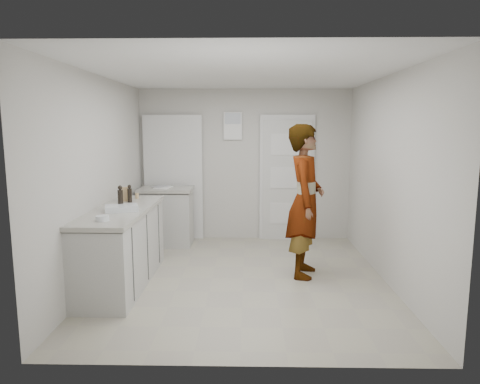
{
  "coord_description": "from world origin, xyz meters",
  "views": [
    {
      "loc": [
        0.07,
        -5.14,
        1.87
      ],
      "look_at": [
        -0.05,
        0.4,
        1.04
      ],
      "focal_mm": 32.0,
      "sensor_mm": 36.0,
      "label": 1
    }
  ],
  "objects_px": {
    "oil_cruet_a": "(130,194)",
    "baking_dish": "(122,208)",
    "oil_cruet_b": "(120,198)",
    "egg_bowl": "(102,218)",
    "cake_mix_box": "(124,194)",
    "person": "(305,201)",
    "spice_jar": "(137,196)"
  },
  "relations": [
    {
      "from": "cake_mix_box",
      "to": "spice_jar",
      "type": "bearing_deg",
      "value": 43.64
    },
    {
      "from": "person",
      "to": "egg_bowl",
      "type": "distance_m",
      "value": 2.44
    },
    {
      "from": "spice_jar",
      "to": "oil_cruet_a",
      "type": "bearing_deg",
      "value": -93.14
    },
    {
      "from": "oil_cruet_b",
      "to": "baking_dish",
      "type": "relative_size",
      "value": 0.66
    },
    {
      "from": "oil_cruet_b",
      "to": "egg_bowl",
      "type": "height_order",
      "value": "oil_cruet_b"
    },
    {
      "from": "oil_cruet_b",
      "to": "egg_bowl",
      "type": "xyz_separation_m",
      "value": [
        0.0,
        -0.65,
        -0.11
      ]
    },
    {
      "from": "spice_jar",
      "to": "cake_mix_box",
      "type": "bearing_deg",
      "value": -116.22
    },
    {
      "from": "oil_cruet_a",
      "to": "baking_dish",
      "type": "distance_m",
      "value": 0.58
    },
    {
      "from": "cake_mix_box",
      "to": "oil_cruet_a",
      "type": "xyz_separation_m",
      "value": [
        0.09,
        -0.07,
        0.02
      ]
    },
    {
      "from": "person",
      "to": "cake_mix_box",
      "type": "relative_size",
      "value": 10.43
    },
    {
      "from": "cake_mix_box",
      "to": "oil_cruet_b",
      "type": "distance_m",
      "value": 0.54
    },
    {
      "from": "cake_mix_box",
      "to": "oil_cruet_b",
      "type": "relative_size",
      "value": 0.66
    },
    {
      "from": "spice_jar",
      "to": "baking_dish",
      "type": "distance_m",
      "value": 0.86
    },
    {
      "from": "person",
      "to": "spice_jar",
      "type": "height_order",
      "value": "person"
    },
    {
      "from": "person",
      "to": "cake_mix_box",
      "type": "xyz_separation_m",
      "value": [
        -2.33,
        0.15,
        0.06
      ]
    },
    {
      "from": "cake_mix_box",
      "to": "oil_cruet_a",
      "type": "distance_m",
      "value": 0.12
    },
    {
      "from": "baking_dish",
      "to": "oil_cruet_b",
      "type": "bearing_deg",
      "value": 111.09
    },
    {
      "from": "person",
      "to": "spice_jar",
      "type": "bearing_deg",
      "value": 92.36
    },
    {
      "from": "cake_mix_box",
      "to": "spice_jar",
      "type": "relative_size",
      "value": 2.46
    },
    {
      "from": "person",
      "to": "spice_jar",
      "type": "xyz_separation_m",
      "value": [
        -2.22,
        0.36,
        0.0
      ]
    },
    {
      "from": "person",
      "to": "oil_cruet_b",
      "type": "bearing_deg",
      "value": 111.49
    },
    {
      "from": "cake_mix_box",
      "to": "spice_jar",
      "type": "height_order",
      "value": "cake_mix_box"
    },
    {
      "from": "spice_jar",
      "to": "egg_bowl",
      "type": "xyz_separation_m",
      "value": [
        0.01,
        -1.39,
        -0.01
      ]
    },
    {
      "from": "cake_mix_box",
      "to": "egg_bowl",
      "type": "height_order",
      "value": "cake_mix_box"
    },
    {
      "from": "cake_mix_box",
      "to": "oil_cruet_a",
      "type": "relative_size",
      "value": 0.81
    },
    {
      "from": "person",
      "to": "oil_cruet_a",
      "type": "distance_m",
      "value": 2.24
    },
    {
      "from": "spice_jar",
      "to": "oil_cruet_b",
      "type": "bearing_deg",
      "value": -89.76
    },
    {
      "from": "cake_mix_box",
      "to": "oil_cruet_a",
      "type": "height_order",
      "value": "oil_cruet_a"
    },
    {
      "from": "person",
      "to": "egg_bowl",
      "type": "relative_size",
      "value": 14.04
    },
    {
      "from": "spice_jar",
      "to": "baking_dish",
      "type": "bearing_deg",
      "value": -86.86
    },
    {
      "from": "person",
      "to": "baking_dish",
      "type": "bearing_deg",
      "value": 114.59
    },
    {
      "from": "oil_cruet_b",
      "to": "baking_dish",
      "type": "bearing_deg",
      "value": -68.91
    }
  ]
}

